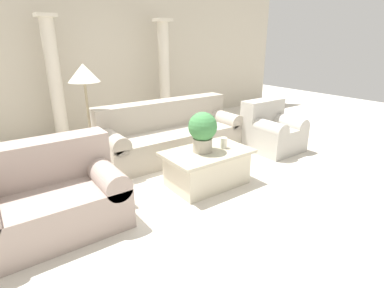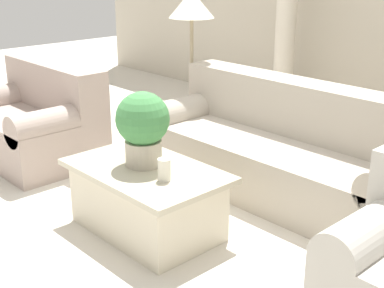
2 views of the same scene
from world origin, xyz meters
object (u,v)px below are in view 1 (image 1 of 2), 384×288
at_px(loveseat, 48,196).
at_px(coffee_table, 207,167).
at_px(floor_lamp, 84,78).
at_px(sofa_long, 171,134).
at_px(potted_plant, 203,130).
at_px(armchair, 271,130).

xyz_separation_m(loveseat, coffee_table, (1.91, -0.17, -0.11)).
bearing_deg(floor_lamp, sofa_long, -7.23).
height_order(coffee_table, potted_plant, potted_plant).
height_order(floor_lamp, armchair, floor_lamp).
bearing_deg(sofa_long, armchair, -27.78).
relative_size(potted_plant, armchair, 0.61).
bearing_deg(armchair, sofa_long, 152.22).
distance_m(coffee_table, armchair, 1.83).
relative_size(sofa_long, loveseat, 1.71).
height_order(loveseat, floor_lamp, floor_lamp).
relative_size(loveseat, potted_plant, 2.71).
relative_size(sofa_long, coffee_table, 2.13).
bearing_deg(loveseat, potted_plant, -4.24).
distance_m(floor_lamp, armchair, 3.17).
height_order(sofa_long, potted_plant, potted_plant).
bearing_deg(armchair, potted_plant, -167.81).
bearing_deg(coffee_table, floor_lamp, 126.83).
xyz_separation_m(sofa_long, coffee_table, (-0.21, -1.25, -0.11)).
height_order(coffee_table, floor_lamp, floor_lamp).
xyz_separation_m(potted_plant, armchair, (1.84, 0.40, -0.41)).
bearing_deg(potted_plant, coffee_table, -27.31).
height_order(potted_plant, armchair, potted_plant).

